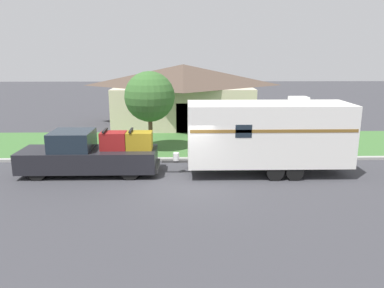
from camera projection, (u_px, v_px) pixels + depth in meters
ground_plane at (185, 185)px, 15.88m from camera, size 120.00×120.00×0.00m
curb_strip at (184, 159)px, 19.50m from camera, size 80.00×0.30×0.14m
lawn_strip at (184, 144)px, 23.06m from camera, size 80.00×7.00×0.03m
house_across_street at (183, 93)px, 29.39m from camera, size 10.95×8.58×4.62m
pickup_truck at (90, 155)px, 17.13m from camera, size 6.29×2.01×2.10m
travel_trailer at (268, 133)px, 17.08m from camera, size 8.53×2.50×3.55m
mailbox at (305, 138)px, 20.00m from camera, size 0.48×0.20×1.35m
tree_in_yard at (150, 97)px, 20.82m from camera, size 2.81×2.81×4.50m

